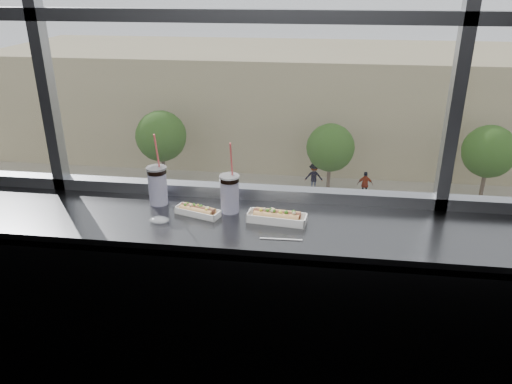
# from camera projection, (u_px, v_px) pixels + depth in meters

# --- Properties ---
(wall_back_lower) EXTENTS (6.00, 0.00, 6.00)m
(wall_back_lower) POSITION_uv_depth(u_px,v_px,m) (243.00, 285.00, 2.84)
(wall_back_lower) COLOR black
(wall_back_lower) RESTS_ON ground
(counter) EXTENTS (6.00, 0.55, 0.06)m
(counter) POSITION_uv_depth(u_px,v_px,m) (233.00, 225.00, 2.39)
(counter) COLOR #525355
(counter) RESTS_ON ground
(counter_fascia) EXTENTS (6.00, 0.04, 1.04)m
(counter_fascia) POSITION_uv_depth(u_px,v_px,m) (226.00, 347.00, 2.36)
(counter_fascia) COLOR #525355
(counter_fascia) RESTS_ON ground
(hotdog_tray_left) EXTENTS (0.24, 0.14, 0.06)m
(hotdog_tray_left) POSITION_uv_depth(u_px,v_px,m) (198.00, 211.00, 2.41)
(hotdog_tray_left) COLOR white
(hotdog_tray_left) RESTS_ON counter
(hotdog_tray_right) EXTENTS (0.29, 0.12, 0.07)m
(hotdog_tray_right) POSITION_uv_depth(u_px,v_px,m) (277.00, 216.00, 2.34)
(hotdog_tray_right) COLOR white
(hotdog_tray_right) RESTS_ON counter
(soda_cup_left) EXTENTS (0.10, 0.10, 0.38)m
(soda_cup_left) POSITION_uv_depth(u_px,v_px,m) (157.00, 184.00, 2.50)
(soda_cup_left) COLOR white
(soda_cup_left) RESTS_ON counter
(soda_cup_right) EXTENTS (0.10, 0.10, 0.36)m
(soda_cup_right) POSITION_uv_depth(u_px,v_px,m) (230.00, 192.00, 2.42)
(soda_cup_right) COLOR white
(soda_cup_right) RESTS_ON counter
(loose_straw) EXTENTS (0.19, 0.01, 0.01)m
(loose_straw) POSITION_uv_depth(u_px,v_px,m) (281.00, 239.00, 2.19)
(loose_straw) COLOR white
(loose_straw) RESTS_ON counter
(wrapper) EXTENTS (0.10, 0.07, 0.02)m
(wrapper) POSITION_uv_depth(u_px,v_px,m) (159.00, 220.00, 2.35)
(wrapper) COLOR silver
(wrapper) RESTS_ON counter
(plaza_ground) EXTENTS (120.00, 120.00, 0.00)m
(plaza_ground) POSITION_uv_depth(u_px,v_px,m) (317.00, 129.00, 47.00)
(plaza_ground) COLOR gray
(plaza_ground) RESTS_ON ground
(street_asphalt) EXTENTS (80.00, 10.00, 0.06)m
(street_asphalt) POSITION_uv_depth(u_px,v_px,m) (307.00, 255.00, 25.61)
(street_asphalt) COLOR black
(street_asphalt) RESTS_ON plaza_ground
(far_sidewalk) EXTENTS (80.00, 6.00, 0.04)m
(far_sidewalk) POSITION_uv_depth(u_px,v_px,m) (312.00, 194.00, 32.89)
(far_sidewalk) COLOR gray
(far_sidewalk) RESTS_ON plaza_ground
(far_building) EXTENTS (50.00, 14.00, 8.00)m
(far_building) POSITION_uv_depth(u_px,v_px,m) (318.00, 100.00, 40.41)
(far_building) COLOR tan
(far_building) RESTS_ON plaza_ground
(car_near_d) EXTENTS (3.02, 6.71, 2.20)m
(car_near_d) POSITION_uv_depth(u_px,v_px,m) (475.00, 292.00, 20.65)
(car_near_d) COLOR silver
(car_near_d) RESTS_ON street_asphalt
(car_near_b) EXTENTS (2.70, 6.06, 1.99)m
(car_near_b) POSITION_uv_depth(u_px,v_px,m) (122.00, 268.00, 22.57)
(car_near_b) COLOR black
(car_near_b) RESTS_ON street_asphalt
(car_near_c) EXTENTS (2.82, 5.91, 1.92)m
(car_near_c) POSITION_uv_depth(u_px,v_px,m) (301.00, 282.00, 21.59)
(car_near_c) COLOR #690B00
(car_near_c) RESTS_ON street_asphalt
(car_far_a) EXTENTS (3.11, 6.00, 1.91)m
(car_far_a) POSITION_uv_depth(u_px,v_px,m) (159.00, 197.00, 29.96)
(car_far_a) COLOR black
(car_far_a) RESTS_ON street_asphalt
(car_near_a) EXTENTS (2.60, 6.05, 2.01)m
(car_near_a) POSITION_uv_depth(u_px,v_px,m) (34.00, 261.00, 23.09)
(car_near_a) COLOR #A1AEC8
(car_near_a) RESTS_ON street_asphalt
(pedestrian_b) EXTENTS (0.99, 0.74, 2.22)m
(pedestrian_b) POSITION_uv_depth(u_px,v_px,m) (314.00, 174.00, 33.06)
(pedestrian_b) COLOR #66605B
(pedestrian_b) RESTS_ON far_sidewalk
(pedestrian_d) EXTENTS (0.67, 0.89, 2.01)m
(pedestrian_d) POSITION_uv_depth(u_px,v_px,m) (437.00, 192.00, 30.51)
(pedestrian_d) COLOR #66605B
(pedestrian_d) RESTS_ON far_sidewalk
(pedestrian_c) EXTENTS (0.92, 0.69, 2.07)m
(pedestrian_c) POSITION_uv_depth(u_px,v_px,m) (365.00, 182.00, 31.95)
(pedestrian_c) COLOR #66605B
(pedestrian_c) RESTS_ON far_sidewalk
(tree_left) EXTENTS (3.35, 3.35, 5.23)m
(tree_left) POSITION_uv_depth(u_px,v_px,m) (161.00, 136.00, 32.72)
(tree_left) COLOR #47382B
(tree_left) RESTS_ON far_sidewalk
(tree_center) EXTENTS (3.06, 3.06, 4.78)m
(tree_center) POSITION_uv_depth(u_px,v_px,m) (330.00, 148.00, 31.48)
(tree_center) COLOR #47382B
(tree_center) RESTS_ON far_sidewalk
(tree_right) EXTENTS (3.23, 3.23, 5.04)m
(tree_right) POSITION_uv_depth(u_px,v_px,m) (489.00, 152.00, 30.24)
(tree_right) COLOR #47382B
(tree_right) RESTS_ON far_sidewalk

